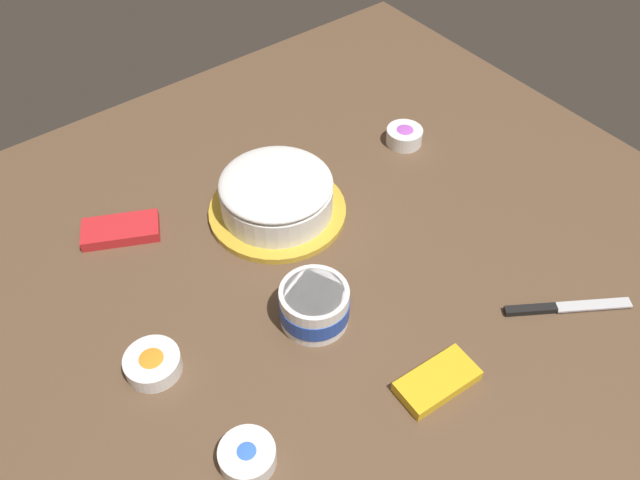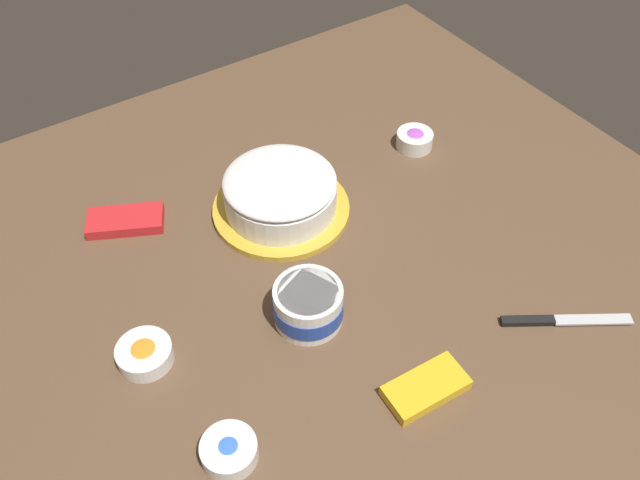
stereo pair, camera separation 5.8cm
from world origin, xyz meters
name	(u,v)px [view 2 (the right image)]	position (x,y,z in m)	size (l,w,h in m)	color
ground_plane	(343,276)	(0.00, 0.00, 0.00)	(1.54, 1.54, 0.00)	brown
frosted_cake	(280,195)	(0.01, -0.22, 0.05)	(0.29, 0.29, 0.10)	gold
frosting_tub	(308,304)	(0.11, 0.05, 0.04)	(0.13, 0.13, 0.08)	white
spreading_knife	(554,320)	(-0.25, 0.30, 0.01)	(0.21, 0.14, 0.01)	silver
sprinkle_bowl_orange	(145,353)	(0.39, -0.03, 0.02)	(0.10, 0.10, 0.03)	white
sprinkle_bowl_rainbow	(415,139)	(-0.36, -0.23, 0.02)	(0.08, 0.08, 0.04)	white
sprinkle_bowl_blue	(229,450)	(0.35, 0.20, 0.02)	(0.09, 0.09, 0.03)	white
candy_box_lower	(125,221)	(0.29, -0.36, 0.01)	(0.15, 0.07, 0.02)	red
candy_box_upper	(426,388)	(0.03, 0.28, 0.01)	(0.14, 0.07, 0.02)	yellow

